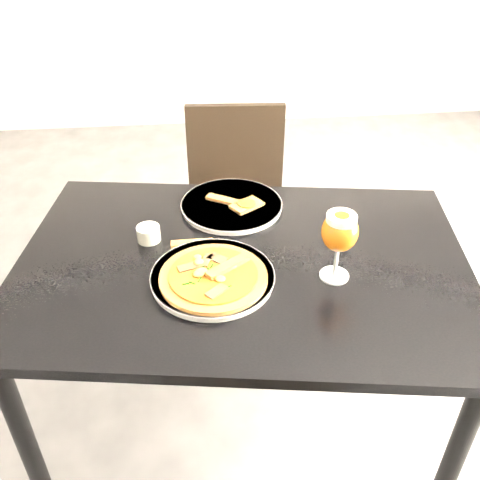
{
  "coord_description": "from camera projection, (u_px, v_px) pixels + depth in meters",
  "views": [
    {
      "loc": [
        -0.23,
        -0.84,
        1.62
      ],
      "look_at": [
        -0.11,
        0.27,
        0.83
      ],
      "focal_mm": 40.0,
      "sensor_mm": 36.0,
      "label": 1
    }
  ],
  "objects": [
    {
      "name": "chair_far",
      "position": [
        237.0,
        209.0,
        2.14
      ],
      "size": [
        0.43,
        0.43,
        0.87
      ],
      "rotation": [
        0.0,
        0.0,
        -0.07
      ],
      "color": "black",
      "rests_on": "ground"
    },
    {
      "name": "loose_crust",
      "position": [
        192.0,
        243.0,
        1.48
      ],
      "size": [
        0.12,
        0.03,
        0.01
      ],
      "primitive_type": "cube",
      "rotation": [
        0.0,
        0.0,
        0.0
      ],
      "color": "#985024",
      "rests_on": "dining_table"
    },
    {
      "name": "crust_scraps",
      "position": [
        239.0,
        203.0,
        1.62
      ],
      "size": [
        0.18,
        0.13,
        0.01
      ],
      "rotation": [
        0.0,
        0.0,
        -0.1
      ],
      "color": "#985024",
      "rests_on": "plate_second"
    },
    {
      "name": "sauce_cup",
      "position": [
        148.0,
        233.0,
        1.48
      ],
      "size": [
        0.07,
        0.07,
        0.04
      ],
      "color": "beige",
      "rests_on": "dining_table"
    },
    {
      "name": "beer_glass",
      "position": [
        340.0,
        232.0,
        1.29
      ],
      "size": [
        0.09,
        0.09,
        0.19
      ],
      "color": "silver",
      "rests_on": "dining_table"
    },
    {
      "name": "pizza",
      "position": [
        214.0,
        276.0,
        1.33
      ],
      "size": [
        0.27,
        0.27,
        0.03
      ],
      "rotation": [
        0.0,
        0.0,
        0.29
      ],
      "color": "#985024",
      "rests_on": "plate_main"
    },
    {
      "name": "plate_main",
      "position": [
        213.0,
        277.0,
        1.35
      ],
      "size": [
        0.37,
        0.37,
        0.02
      ],
      "primitive_type": "cylinder",
      "rotation": [
        0.0,
        0.0,
        0.2
      ],
      "color": "silver",
      "rests_on": "dining_table"
    },
    {
      "name": "plate_second",
      "position": [
        232.0,
        205.0,
        1.63
      ],
      "size": [
        0.33,
        0.33,
        0.02
      ],
      "primitive_type": "cylinder",
      "rotation": [
        0.0,
        0.0,
        -0.08
      ],
      "color": "silver",
      "rests_on": "dining_table"
    },
    {
      "name": "dining_table",
      "position": [
        242.0,
        286.0,
        1.47
      ],
      "size": [
        1.31,
        0.98,
        0.75
      ],
      "rotation": [
        0.0,
        0.0,
        -0.16
      ],
      "color": "black",
      "rests_on": "ground"
    }
  ]
}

